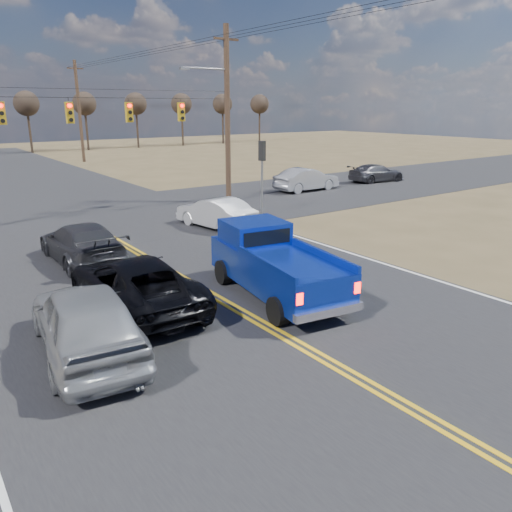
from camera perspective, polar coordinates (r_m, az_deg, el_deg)
ground at (r=11.85m, az=7.66°, el=-11.65°), size 160.00×160.00×0.00m
road_main at (r=19.74m, az=-12.57°, el=-0.15°), size 14.00×120.00×0.02m
road_cross at (r=27.08m, az=-19.40°, el=3.86°), size 120.00×12.00×0.02m
signal_gantry at (r=26.44m, az=-19.28°, el=14.70°), size 19.60×4.83×10.00m
utility_poles at (r=25.54m, az=-19.88°, el=14.96°), size 19.60×58.32×10.00m
treeline at (r=35.20m, az=-24.76°, el=15.46°), size 87.00×117.80×7.40m
pickup_truck at (r=15.16m, az=2.01°, el=-0.88°), size 2.90×5.82×2.09m
silver_suv at (r=12.25m, az=-18.87°, el=-6.93°), size 2.68×5.34×1.75m
black_suv at (r=14.57m, az=-13.69°, el=-3.11°), size 2.79×5.67×1.55m
white_car_queue at (r=23.92m, az=-4.63°, el=4.94°), size 2.18×4.59×1.45m
dgrey_car_queue at (r=19.54m, az=-19.27°, el=1.40°), size 2.10×5.14×1.49m
cross_car_east_near at (r=34.74m, az=5.80°, el=8.70°), size 1.71×4.75×1.56m
cross_car_east_far at (r=39.89m, az=13.60°, el=9.20°), size 2.37×4.80×1.34m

